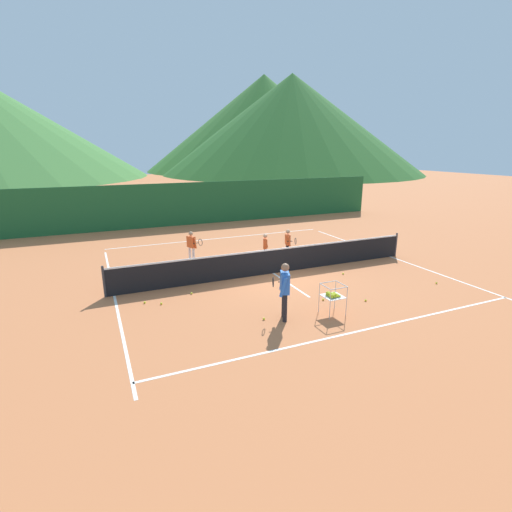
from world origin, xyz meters
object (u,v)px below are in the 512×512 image
object	(u,v)px
tennis_ball_0	(323,299)
tennis_ball_4	(264,319)
tennis_ball_1	(191,293)
tennis_ball_7	(145,302)
student_2	(288,241)
tennis_ball_6	(161,303)
student_1	(265,245)
tennis_ball_5	(366,300)
tennis_ball_2	(343,274)
tennis_net	(273,261)
student_0	(192,244)
instructor	(284,286)
tennis_ball_3	(436,283)
ball_cart	(333,295)

from	to	relation	value
tennis_ball_0	tennis_ball_4	xyz separation A→B (m)	(-2.31, -0.53, 0.00)
tennis_ball_1	tennis_ball_7	distance (m)	1.54
student_2	tennis_ball_6	bearing A→B (deg)	-154.25
student_1	tennis_ball_5	bearing A→B (deg)	-77.80
tennis_ball_7	tennis_ball_2	bearing A→B (deg)	-1.16
tennis_ball_5	student_2	bearing A→B (deg)	90.00
tennis_net	student_0	distance (m)	3.67
instructor	tennis_ball_7	size ratio (longest dim) A/B	24.16
tennis_net	tennis_ball_4	bearing A→B (deg)	-119.79
tennis_ball_3	tennis_ball_4	size ratio (longest dim) A/B	1.00
instructor	student_2	xyz separation A→B (m)	(2.96, 5.29, -0.20)
student_1	tennis_ball_4	xyz separation A→B (m)	(-2.39, -5.05, -0.70)
student_0	student_1	size ratio (longest dim) A/B	1.09
tennis_net	student_0	bearing A→B (deg)	132.68
tennis_net	instructor	bearing A→B (deg)	-111.96
tennis_ball_4	tennis_ball_1	bearing A→B (deg)	116.84
student_0	tennis_ball_2	xyz separation A→B (m)	(4.86, -3.89, -0.77)
instructor	tennis_ball_1	world-z (taller)	instructor
tennis_net	ball_cart	xyz separation A→B (m)	(-0.09, -4.03, 0.09)
student_0	tennis_ball_7	xyz separation A→B (m)	(-2.48, -3.74, -0.77)
tennis_ball_5	tennis_net	bearing A→B (deg)	111.50
tennis_ball_4	tennis_ball_6	xyz separation A→B (m)	(-2.44, 2.25, 0.00)
ball_cart	tennis_ball_7	size ratio (longest dim) A/B	13.22
tennis_net	tennis_ball_2	bearing A→B (deg)	-26.71
tennis_ball_6	tennis_ball_3	bearing A→B (deg)	-12.39
tennis_ball_1	student_1	bearing A→B (deg)	31.72
tennis_ball_3	tennis_ball_5	distance (m)	3.37
tennis_ball_2	student_1	bearing A→B (deg)	127.63
student_0	tennis_ball_3	world-z (taller)	student_0
instructor	tennis_ball_7	distance (m)	4.49
tennis_net	student_2	world-z (taller)	student_2
tennis_ball_2	tennis_ball_5	world-z (taller)	same
tennis_ball_0	tennis_ball_2	bearing A→B (deg)	41.31
student_1	ball_cart	distance (m)	5.51
tennis_net	tennis_ball_1	xyz separation A→B (m)	(-3.43, -0.87, -0.47)
tennis_ball_0	ball_cart	bearing A→B (deg)	-109.91
student_1	tennis_ball_7	size ratio (longest dim) A/B	17.97
tennis_ball_7	tennis_ball_0	bearing A→B (deg)	-21.14
student_1	tennis_ball_6	size ratio (longest dim) A/B	17.97
instructor	tennis_ball_2	xyz separation A→B (m)	(3.90, 2.57, -0.95)
student_2	tennis_ball_7	distance (m)	6.94
student_1	tennis_ball_4	world-z (taller)	student_1
student_0	tennis_ball_1	xyz separation A→B (m)	(-0.95, -3.56, -0.77)
student_1	student_2	distance (m)	1.11
ball_cart	tennis_ball_2	distance (m)	3.80
tennis_ball_5	tennis_ball_7	xyz separation A→B (m)	(-6.40, 2.61, 0.00)
tennis_net	tennis_ball_5	size ratio (longest dim) A/B	178.98
tennis_ball_5	ball_cart	bearing A→B (deg)	-166.58
student_1	tennis_ball_6	distance (m)	5.63
student_2	tennis_ball_3	size ratio (longest dim) A/B	19.10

